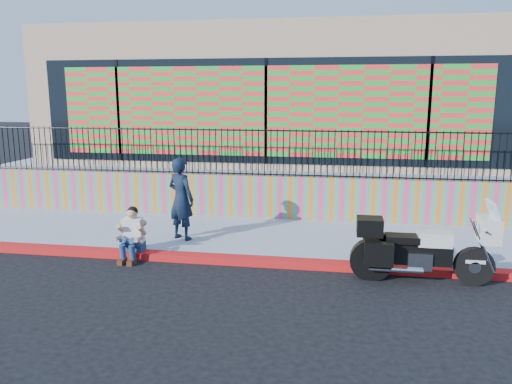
# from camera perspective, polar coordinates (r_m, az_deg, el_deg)

# --- Properties ---
(ground) EXTENTS (90.00, 90.00, 0.00)m
(ground) POSITION_cam_1_polar(r_m,az_deg,el_deg) (10.04, -2.40, -8.18)
(ground) COLOR black
(ground) RESTS_ON ground
(red_curb) EXTENTS (16.00, 0.30, 0.15)m
(red_curb) POSITION_cam_1_polar(r_m,az_deg,el_deg) (10.01, -2.41, -7.77)
(red_curb) COLOR #B81B0D
(red_curb) RESTS_ON ground
(sidewalk) EXTENTS (16.00, 3.00, 0.15)m
(sidewalk) POSITION_cam_1_polar(r_m,az_deg,el_deg) (11.56, -0.71, -5.15)
(sidewalk) COLOR gray
(sidewalk) RESTS_ON ground
(mural_wall) EXTENTS (16.00, 0.20, 1.10)m
(mural_wall) POSITION_cam_1_polar(r_m,az_deg,el_deg) (12.94, 0.54, -0.53)
(mural_wall) COLOR #E43C6E
(mural_wall) RESTS_ON sidewalk
(metal_fence) EXTENTS (15.80, 0.04, 1.20)m
(metal_fence) POSITION_cam_1_polar(r_m,az_deg,el_deg) (12.75, 0.55, 4.54)
(metal_fence) COLOR black
(metal_fence) RESTS_ON mural_wall
(elevated_platform) EXTENTS (16.00, 10.00, 1.25)m
(elevated_platform) POSITION_cam_1_polar(r_m,az_deg,el_deg) (17.93, 3.09, 2.50)
(elevated_platform) COLOR gray
(elevated_platform) RESTS_ON ground
(storefront_building) EXTENTS (14.00, 8.06, 4.00)m
(storefront_building) POSITION_cam_1_polar(r_m,az_deg,el_deg) (17.51, 3.10, 10.92)
(storefront_building) COLOR tan
(storefront_building) RESTS_ON elevated_platform
(police_motorcycle) EXTENTS (2.46, 0.81, 1.53)m
(police_motorcycle) POSITION_cam_1_polar(r_m,az_deg,el_deg) (9.37, 18.23, -6.04)
(police_motorcycle) COLOR black
(police_motorcycle) RESTS_ON ground
(police_officer) EXTENTS (0.79, 0.67, 1.82)m
(police_officer) POSITION_cam_1_polar(r_m,az_deg,el_deg) (11.05, -8.56, -0.77)
(police_officer) COLOR black
(police_officer) RESTS_ON sidewalk
(seated_man) EXTENTS (0.54, 0.71, 1.06)m
(seated_man) POSITION_cam_1_polar(r_m,az_deg,el_deg) (10.41, -14.09, -5.21)
(seated_man) COLOR navy
(seated_man) RESTS_ON ground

